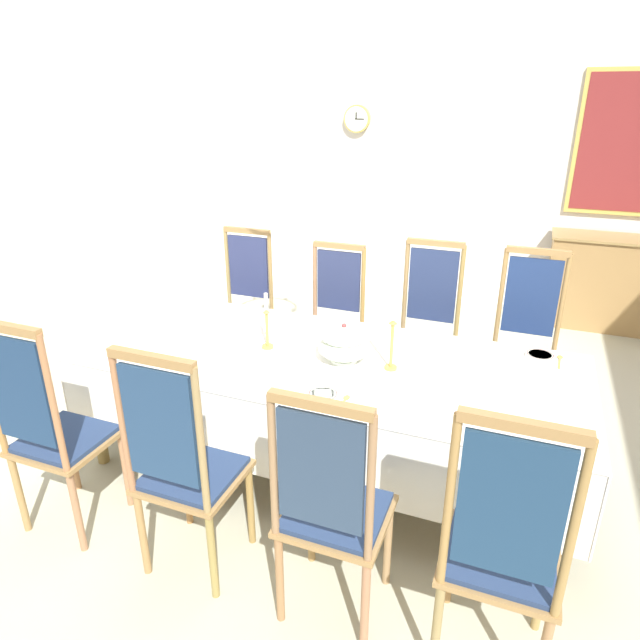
{
  "coord_description": "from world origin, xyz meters",
  "views": [
    {
      "loc": [
        1.0,
        -2.95,
        2.15
      ],
      "look_at": [
        -0.05,
        -0.25,
        0.96
      ],
      "focal_mm": 30.97,
      "sensor_mm": 36.0,
      "label": 1
    }
  ],
  "objects_px": {
    "bowl_far_left": "(299,321)",
    "mounted_clock": "(357,119)",
    "chair_south_a": "(51,428)",
    "chair_north_c": "(426,326)",
    "chair_north_b": "(333,317)",
    "spoon_secondary": "(345,400)",
    "candlestick_west": "(267,326)",
    "spoon_primary": "(560,359)",
    "bowl_near_left": "(540,356)",
    "chair_north_a": "(243,302)",
    "bowl_near_right": "(323,396)",
    "chair_south_d": "(502,547)",
    "chair_north_d": "(525,340)",
    "soup_tureen": "(344,343)",
    "dining_table": "(327,369)",
    "chair_south_c": "(331,506)",
    "sideboard": "(625,284)",
    "candlestick_east": "(392,342)",
    "chair_south_b": "(183,463)"
  },
  "relations": [
    {
      "from": "bowl_near_right",
      "to": "sideboard",
      "type": "height_order",
      "value": "sideboard"
    },
    {
      "from": "chair_south_c",
      "to": "candlestick_west",
      "type": "xyz_separation_m",
      "value": [
        -0.77,
        0.98,
        0.29
      ]
    },
    {
      "from": "chair_north_c",
      "to": "spoon_primary",
      "type": "relative_size",
      "value": 6.81
    },
    {
      "from": "bowl_near_right",
      "to": "chair_north_b",
      "type": "bearing_deg",
      "value": 108.15
    },
    {
      "from": "bowl_far_left",
      "to": "spoon_secondary",
      "type": "distance_m",
      "value": 1.02
    },
    {
      "from": "chair_north_d",
      "to": "bowl_far_left",
      "type": "distance_m",
      "value": 1.53
    },
    {
      "from": "bowl_near_right",
      "to": "bowl_far_left",
      "type": "distance_m",
      "value": 0.98
    },
    {
      "from": "bowl_near_right",
      "to": "mounted_clock",
      "type": "bearing_deg",
      "value": 105.72
    },
    {
      "from": "chair_north_b",
      "to": "chair_south_d",
      "type": "bearing_deg",
      "value": 124.98
    },
    {
      "from": "candlestick_east",
      "to": "bowl_near_right",
      "type": "relative_size",
      "value": 2.61
    },
    {
      "from": "chair_north_c",
      "to": "candlestick_west",
      "type": "distance_m",
      "value": 1.28
    },
    {
      "from": "chair_south_a",
      "to": "chair_south_d",
      "type": "xyz_separation_m",
      "value": [
        2.15,
        -0.0,
        0.0
      ]
    },
    {
      "from": "chair_south_a",
      "to": "bowl_far_left",
      "type": "distance_m",
      "value": 1.58
    },
    {
      "from": "chair_south_b",
      "to": "chair_north_d",
      "type": "relative_size",
      "value": 0.99
    },
    {
      "from": "chair_north_d",
      "to": "soup_tureen",
      "type": "xyz_separation_m",
      "value": [
        -0.96,
        -0.99,
        0.24
      ]
    },
    {
      "from": "chair_north_d",
      "to": "sideboard",
      "type": "distance_m",
      "value": 2.28
    },
    {
      "from": "chair_north_d",
      "to": "sideboard",
      "type": "relative_size",
      "value": 0.85
    },
    {
      "from": "chair_south_c",
      "to": "spoon_primary",
      "type": "bearing_deg",
      "value": 59.34
    },
    {
      "from": "chair_south_a",
      "to": "bowl_far_left",
      "type": "relative_size",
      "value": 6.15
    },
    {
      "from": "chair_south_d",
      "to": "candlestick_west",
      "type": "height_order",
      "value": "chair_south_d"
    },
    {
      "from": "chair_south_c",
      "to": "spoon_primary",
      "type": "xyz_separation_m",
      "value": [
        0.86,
        1.45,
        0.16
      ]
    },
    {
      "from": "chair_south_a",
      "to": "chair_south_d",
      "type": "bearing_deg",
      "value": -0.01
    },
    {
      "from": "chair_north_a",
      "to": "chair_south_b",
      "type": "relative_size",
      "value": 0.97
    },
    {
      "from": "dining_table",
      "to": "chair_north_d",
      "type": "bearing_deg",
      "value": 43.01
    },
    {
      "from": "chair_north_b",
      "to": "spoon_secondary",
      "type": "bearing_deg",
      "value": 112.3
    },
    {
      "from": "chair_north_a",
      "to": "spoon_primary",
      "type": "xyz_separation_m",
      "value": [
        2.34,
        -0.52,
        0.15
      ]
    },
    {
      "from": "chair_south_a",
      "to": "chair_north_c",
      "type": "bearing_deg",
      "value": 53.07
    },
    {
      "from": "chair_north_b",
      "to": "chair_south_d",
      "type": "distance_m",
      "value": 2.41
    },
    {
      "from": "bowl_far_left",
      "to": "mounted_clock",
      "type": "height_order",
      "value": "mounted_clock"
    },
    {
      "from": "chair_north_b",
      "to": "bowl_near_right",
      "type": "bearing_deg",
      "value": 108.15
    },
    {
      "from": "chair_south_c",
      "to": "mounted_clock",
      "type": "distance_m",
      "value": 4.71
    },
    {
      "from": "soup_tureen",
      "to": "bowl_far_left",
      "type": "relative_size",
      "value": 1.46
    },
    {
      "from": "candlestick_west",
      "to": "mounted_clock",
      "type": "bearing_deg",
      "value": 99.2
    },
    {
      "from": "chair_south_c",
      "to": "candlestick_east",
      "type": "distance_m",
      "value": 1.03
    },
    {
      "from": "chair_south_d",
      "to": "chair_north_a",
      "type": "bearing_deg",
      "value": 137.48
    },
    {
      "from": "bowl_near_right",
      "to": "dining_table",
      "type": "bearing_deg",
      "value": 108.38
    },
    {
      "from": "chair_south_a",
      "to": "chair_north_c",
      "type": "relative_size",
      "value": 1.01
    },
    {
      "from": "soup_tureen",
      "to": "chair_north_b",
      "type": "bearing_deg",
      "value": 113.27
    },
    {
      "from": "chair_south_d",
      "to": "chair_south_b",
      "type": "bearing_deg",
      "value": 179.96
    },
    {
      "from": "chair_south_d",
      "to": "mounted_clock",
      "type": "bearing_deg",
      "value": 114.53
    },
    {
      "from": "chair_north_a",
      "to": "candlestick_west",
      "type": "height_order",
      "value": "chair_north_a"
    },
    {
      "from": "chair_north_a",
      "to": "candlestick_west",
      "type": "relative_size",
      "value": 3.4
    },
    {
      "from": "chair_south_c",
      "to": "bowl_far_left",
      "type": "height_order",
      "value": "chair_south_c"
    },
    {
      "from": "chair_south_a",
      "to": "spoon_primary",
      "type": "xyz_separation_m",
      "value": [
        2.34,
        1.45,
        0.13
      ]
    },
    {
      "from": "chair_north_c",
      "to": "chair_north_d",
      "type": "bearing_deg",
      "value": -179.97
    },
    {
      "from": "soup_tureen",
      "to": "sideboard",
      "type": "xyz_separation_m",
      "value": [
        1.81,
        3.1,
        -0.4
      ]
    },
    {
      "from": "chair_north_b",
      "to": "candlestick_west",
      "type": "distance_m",
      "value": 1.03
    },
    {
      "from": "candlestick_west",
      "to": "bowl_far_left",
      "type": "height_order",
      "value": "candlestick_west"
    },
    {
      "from": "mounted_clock",
      "to": "bowl_near_left",
      "type": "bearing_deg",
      "value": -54.66
    },
    {
      "from": "chair_south_a",
      "to": "bowl_near_right",
      "type": "bearing_deg",
      "value": 23.73
    }
  ]
}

